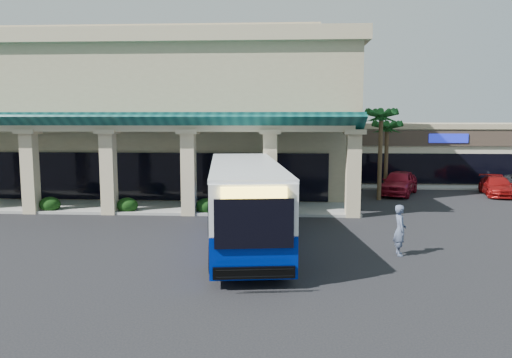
# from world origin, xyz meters

# --- Properties ---
(ground) EXTENTS (110.00, 110.00, 0.00)m
(ground) POSITION_xyz_m (0.00, 0.00, 0.00)
(ground) COLOR black
(main_building) EXTENTS (30.80, 14.80, 11.35)m
(main_building) POSITION_xyz_m (-8.00, 16.00, 5.67)
(main_building) COLOR tan
(main_building) RESTS_ON ground
(arcade) EXTENTS (30.00, 6.20, 5.70)m
(arcade) POSITION_xyz_m (-8.00, 6.80, 2.85)
(arcade) COLOR #0A3F3D
(arcade) RESTS_ON ground
(strip_mall) EXTENTS (22.50, 12.50, 4.90)m
(strip_mall) POSITION_xyz_m (18.00, 24.00, 2.45)
(strip_mall) COLOR beige
(strip_mall) RESTS_ON ground
(palm_0) EXTENTS (2.40, 2.40, 6.60)m
(palm_0) POSITION_xyz_m (8.50, 11.00, 3.30)
(palm_0) COLOR #124518
(palm_0) RESTS_ON ground
(palm_1) EXTENTS (2.40, 2.40, 5.80)m
(palm_1) POSITION_xyz_m (9.50, 14.00, 2.90)
(palm_1) COLOR #124518
(palm_1) RESTS_ON ground
(broadleaf_tree) EXTENTS (2.60, 2.60, 4.81)m
(broadleaf_tree) POSITION_xyz_m (7.50, 19.00, 2.41)
(broadleaf_tree) COLOR black
(broadleaf_tree) RESTS_ON ground
(transit_bus) EXTENTS (4.43, 12.66, 3.46)m
(transit_bus) POSITION_xyz_m (0.62, -1.00, 1.73)
(transit_bus) COLOR #001789
(transit_bus) RESTS_ON ground
(pedestrian) EXTENTS (0.48, 0.73, 2.00)m
(pedestrian) POSITION_xyz_m (6.82, -2.44, 1.00)
(pedestrian) COLOR #4E5A76
(pedestrian) RESTS_ON ground
(car_silver) EXTENTS (3.82, 5.39, 1.70)m
(car_silver) POSITION_xyz_m (10.30, 13.35, 0.85)
(car_silver) COLOR maroon
(car_silver) RESTS_ON ground
(car_red) EXTENTS (2.57, 4.76, 1.31)m
(car_red) POSITION_xyz_m (17.04, 13.36, 0.66)
(car_red) COLOR maroon
(car_red) RESTS_ON ground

